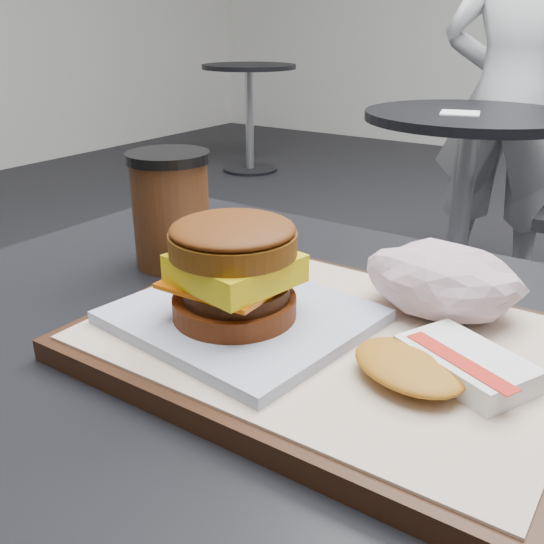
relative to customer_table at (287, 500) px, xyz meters
The scene contains 10 objects.
customer_table is the anchor object (origin of this frame).
serving_tray 0.20m from the customer_table, 15.41° to the right, with size 0.38×0.28×0.02m.
breakfast_sandwich 0.25m from the customer_table, 117.89° to the right, with size 0.21×0.19×0.09m.
hash_brown 0.26m from the customer_table, 11.06° to the right, with size 0.13×0.12×0.02m.
crumpled_wrapper 0.27m from the customer_table, 36.16° to the left, with size 0.13×0.10×0.06m, color silver, non-canonical shape.
coffee_cup 0.32m from the customer_table, 161.46° to the left, with size 0.09×0.09×0.13m.
neighbor_table 1.69m from the customer_table, 101.98° to the left, with size 0.70×0.70×0.75m.
napkin 1.64m from the customer_table, 103.19° to the left, with size 0.12×0.12×0.00m, color white.
patron 2.14m from the customer_table, 99.47° to the left, with size 0.55×0.36×1.50m, color silver.
bg_table_mid 4.00m from the customer_table, 126.87° to the left, with size 0.66×0.66×0.75m.
Camera 1 is at (0.25, -0.39, 1.02)m, focal length 40.00 mm.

